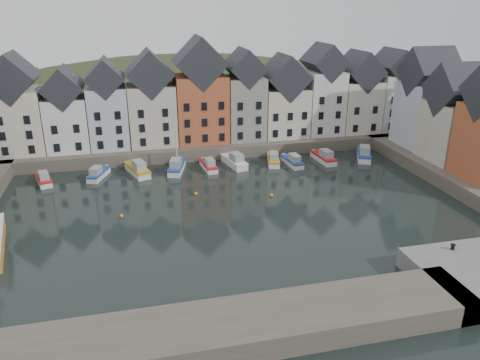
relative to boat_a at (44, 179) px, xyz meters
name	(u,v)px	position (x,y,z in m)	size (l,w,h in m)	color
ground	(237,216)	(25.00, -17.47, -0.63)	(260.00, 260.00, 0.00)	black
far_quay	(200,142)	(25.00, 12.53, 0.37)	(90.00, 16.00, 2.00)	#4D463B
right_quay	(478,176)	(62.00, -14.47, 0.37)	(14.00, 54.00, 2.00)	#4D463B
near_wall	(175,338)	(15.00, -39.47, 0.37)	(50.00, 6.00, 2.00)	#4D463B
hillside	(186,187)	(25.02, 38.52, -18.59)	(153.60, 70.40, 64.00)	#243219
far_terrace	(218,100)	(28.21, 10.53, 8.24)	(72.37, 8.16, 17.78)	beige
right_terrace	(458,116)	(61.00, -9.40, 8.28)	(8.30, 24.25, 16.36)	#B2BBC6
mooring_buoys	(199,201)	(21.00, -12.14, -0.48)	(20.50, 5.50, 0.50)	#C18716
boat_a	(44,179)	(0.00, 0.00, 0.00)	(3.21, 5.79, 2.12)	silver
boat_b	(98,174)	(7.66, 0.44, 0.00)	(3.51, 5.81, 2.13)	silver
boat_c	(138,169)	(13.53, 0.71, 0.14)	(4.00, 7.05, 2.58)	silver
boat_d	(177,167)	(19.48, 0.59, 0.17)	(3.63, 6.76, 12.35)	silver
boat_e	(209,165)	(24.55, 0.36, 0.01)	(2.23, 5.71, 2.14)	silver
boat_f	(235,161)	(28.91, 1.03, 0.13)	(3.35, 6.91, 2.54)	silver
boat_g	(273,159)	(35.36, 0.73, 0.05)	(3.23, 6.24, 2.29)	silver
boat_h	(293,161)	(38.13, -0.84, 0.02)	(2.31, 5.88, 2.21)	silver
boat_i	(324,158)	(43.79, -0.36, 0.09)	(2.42, 6.41, 2.41)	silver
boat_j	(364,154)	(51.00, -0.44, 0.16)	(4.82, 7.15, 2.65)	silver
mooring_bollard	(453,247)	(43.09, -34.02, 1.68)	(0.48, 0.48, 0.56)	black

